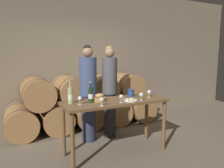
# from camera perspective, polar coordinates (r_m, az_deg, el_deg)

# --- Properties ---
(ground_plane) EXTENTS (10.00, 10.00, 0.00)m
(ground_plane) POSITION_cam_1_polar(r_m,az_deg,el_deg) (3.81, 0.88, -17.46)
(ground_plane) COLOR #726654
(stone_wall_back) EXTENTS (10.00, 0.12, 3.20)m
(stone_wall_back) POSITION_cam_1_polar(r_m,az_deg,el_deg) (5.39, -9.48, 7.57)
(stone_wall_back) COLOR #7F705B
(stone_wall_back) RESTS_ON ground_plane
(barrel_stack) EXTENTS (3.32, 0.98, 1.17)m
(barrel_stack) POSITION_cam_1_polar(r_m,az_deg,el_deg) (4.94, -7.12, -4.75)
(barrel_stack) COLOR #9E7042
(barrel_stack) RESTS_ON ground_plane
(tasting_table) EXTENTS (1.71, 0.62, 0.89)m
(tasting_table) POSITION_cam_1_polar(r_m,az_deg,el_deg) (3.55, 0.90, -6.33)
(tasting_table) COLOR brown
(tasting_table) RESTS_ON ground_plane
(person_left) EXTENTS (0.32, 0.32, 1.79)m
(person_left) POSITION_cam_1_polar(r_m,az_deg,el_deg) (4.04, -6.22, -2.22)
(person_left) COLOR #2D334C
(person_left) RESTS_ON ground_plane
(person_right) EXTENTS (0.29, 0.29, 1.78)m
(person_right) POSITION_cam_1_polar(r_m,az_deg,el_deg) (4.21, -0.61, -1.72)
(person_right) COLOR #232326
(person_right) RESTS_ON ground_plane
(wine_bottle_red) EXTENTS (0.08, 0.08, 0.33)m
(wine_bottle_red) POSITION_cam_1_polar(r_m,az_deg,el_deg) (3.38, -5.57, -2.84)
(wine_bottle_red) COLOR #193819
(wine_bottle_red) RESTS_ON tasting_table
(wine_bottle_white) EXTENTS (0.08, 0.08, 0.34)m
(wine_bottle_white) POSITION_cam_1_polar(r_m,az_deg,el_deg) (3.34, -10.82, -2.99)
(wine_bottle_white) COLOR #ADBC7F
(wine_bottle_white) RESTS_ON tasting_table
(blue_crock) EXTENTS (0.12, 0.12, 0.13)m
(blue_crock) POSITION_cam_1_polar(r_m,az_deg,el_deg) (3.84, 4.95, -2.22)
(blue_crock) COLOR navy
(blue_crock) RESTS_ON tasting_table
(bread_basket) EXTENTS (0.20, 0.20, 0.12)m
(bread_basket) POSITION_cam_1_polar(r_m,az_deg,el_deg) (3.46, -3.28, -3.73)
(bread_basket) COLOR #A87F4C
(bread_basket) RESTS_ON tasting_table
(cheese_plate) EXTENTS (0.24, 0.24, 0.04)m
(cheese_plate) POSITION_cam_1_polar(r_m,az_deg,el_deg) (3.50, 4.69, -4.22)
(cheese_plate) COLOR white
(cheese_plate) RESTS_ON tasting_table
(wine_glass_far_left) EXTENTS (0.06, 0.06, 0.13)m
(wine_glass_far_left) POSITION_cam_1_polar(r_m,az_deg,el_deg) (3.25, -8.40, -3.86)
(wine_glass_far_left) COLOR white
(wine_glass_far_left) RESTS_ON tasting_table
(wine_glass_left) EXTENTS (0.06, 0.06, 0.13)m
(wine_glass_left) POSITION_cam_1_polar(r_m,az_deg,el_deg) (3.14, -2.71, -4.19)
(wine_glass_left) COLOR white
(wine_glass_left) RESTS_ON tasting_table
(wine_glass_center) EXTENTS (0.06, 0.06, 0.13)m
(wine_glass_center) POSITION_cam_1_polar(r_m,az_deg,el_deg) (3.35, 2.41, -3.39)
(wine_glass_center) COLOR white
(wine_glass_center) RESTS_ON tasting_table
(wine_glass_right) EXTENTS (0.06, 0.06, 0.13)m
(wine_glass_right) POSITION_cam_1_polar(r_m,az_deg,el_deg) (3.53, 7.68, -2.86)
(wine_glass_right) COLOR white
(wine_glass_right) RESTS_ON tasting_table
(wine_glass_far_right) EXTENTS (0.06, 0.06, 0.13)m
(wine_glass_far_right) POSITION_cam_1_polar(r_m,az_deg,el_deg) (3.79, 9.67, -2.15)
(wine_glass_far_right) COLOR white
(wine_glass_far_right) RESTS_ON tasting_table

